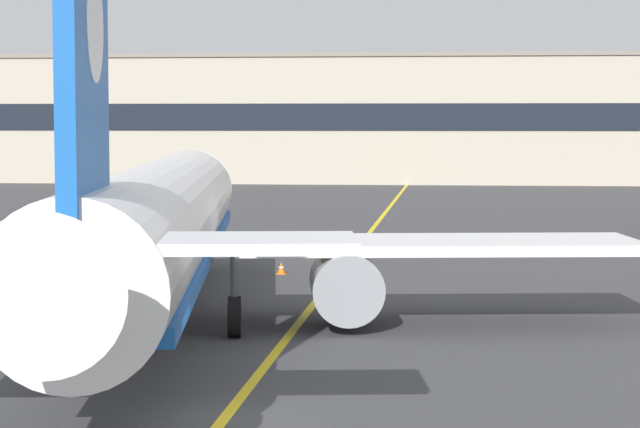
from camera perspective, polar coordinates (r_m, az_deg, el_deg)
name	(u,v)px	position (r m, az deg, el deg)	size (l,w,h in m)	color
ground_plane	(232,423)	(29.48, -3.90, -9.20)	(400.00, 400.00, 0.00)	#3D3D3F
taxiway_centreline	(341,269)	(58.87, 0.94, -2.45)	(0.30, 180.00, 0.01)	yellow
airliner_foreground	(156,226)	(42.29, -7.27, -0.52)	(32.35, 41.46, 11.65)	white
safety_cone_by_nose_gear	(281,268)	(56.95, -1.73, -2.42)	(0.44, 0.44, 0.55)	orange
terminal_building	(510,119)	(139.77, 8.41, 4.19)	(115.86, 12.40, 13.72)	#B2A893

